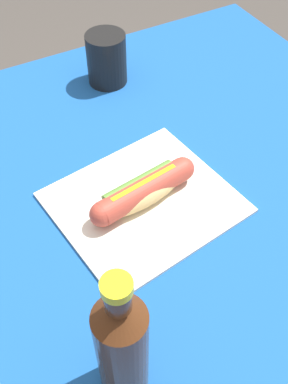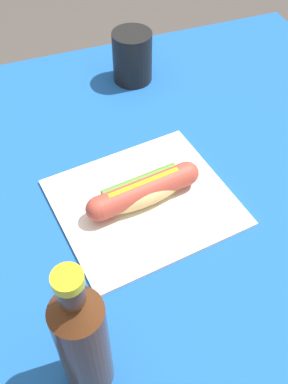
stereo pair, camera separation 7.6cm
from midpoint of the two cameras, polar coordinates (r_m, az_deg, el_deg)
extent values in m
plane|color=#47423D|center=(1.46, -4.65, -21.29)|extent=(6.00, 6.00, 0.00)
cylinder|color=brown|center=(1.47, 6.59, 5.45)|extent=(0.07, 0.07, 0.73)
cube|color=brown|center=(0.80, -7.93, -2.98)|extent=(1.19, 0.89, 0.03)
cube|color=#19519E|center=(0.79, -8.06, -2.22)|extent=(1.25, 0.95, 0.00)
cube|color=silver|center=(0.78, -2.78, -1.46)|extent=(0.32, 0.29, 0.01)
ellipsoid|color=#E5BC75|center=(0.76, -2.85, -0.24)|extent=(0.17, 0.07, 0.04)
cylinder|color=#B24233|center=(0.76, -2.87, 0.02)|extent=(0.17, 0.07, 0.04)
sphere|color=#B24233|center=(0.79, 2.12, 2.77)|extent=(0.04, 0.04, 0.04)
sphere|color=#B24233|center=(0.73, -8.26, -2.95)|extent=(0.04, 0.04, 0.04)
cube|color=yellow|center=(0.74, -2.92, 0.97)|extent=(0.13, 0.03, 0.00)
cylinder|color=#568433|center=(0.76, -3.53, 1.06)|extent=(0.14, 0.04, 0.02)
cylinder|color=#4C2814|center=(0.56, -6.84, -19.56)|extent=(0.06, 0.06, 0.18)
cone|color=#4C2814|center=(0.46, -8.02, -14.96)|extent=(0.06, 0.06, 0.03)
cylinder|color=#4C2814|center=(0.44, -8.42, -13.34)|extent=(0.03, 0.03, 0.03)
cylinder|color=yellow|center=(0.42, -8.75, -11.97)|extent=(0.03, 0.03, 0.01)
cylinder|color=black|center=(1.02, -6.91, 16.07)|extent=(0.09, 0.09, 0.11)
camera|label=1|loc=(0.04, -92.87, -3.31)|focal=42.74mm
camera|label=2|loc=(0.04, 87.13, 3.31)|focal=42.74mm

